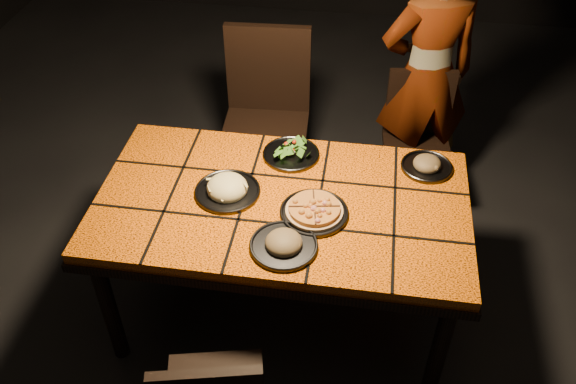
# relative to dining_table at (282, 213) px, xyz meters

# --- Properties ---
(room_shell) EXTENTS (6.04, 7.04, 3.08)m
(room_shell) POSITION_rel_dining_table_xyz_m (0.00, 0.00, 0.83)
(room_shell) COLOR black
(room_shell) RESTS_ON ground
(dining_table) EXTENTS (1.62, 0.92, 0.75)m
(dining_table) POSITION_rel_dining_table_xyz_m (0.00, 0.00, 0.00)
(dining_table) COLOR orange
(dining_table) RESTS_ON ground
(chair_far_left) EXTENTS (0.50, 0.50, 1.04)m
(chair_far_left) POSITION_rel_dining_table_xyz_m (-0.23, 0.91, -0.07)
(chair_far_left) COLOR black
(chair_far_left) RESTS_ON ground
(chair_far_right) EXTENTS (0.41, 0.41, 0.82)m
(chair_far_right) POSITION_rel_dining_table_xyz_m (0.62, 0.98, -0.20)
(chair_far_right) COLOR black
(chair_far_right) RESTS_ON ground
(diner) EXTENTS (0.65, 0.53, 1.53)m
(diner) POSITION_rel_dining_table_xyz_m (0.63, 1.11, 0.10)
(diner) COLOR brown
(diner) RESTS_ON ground
(plate_pizza) EXTENTS (0.29, 0.29, 0.04)m
(plate_pizza) POSITION_rel_dining_table_xyz_m (0.15, -0.07, 0.10)
(plate_pizza) COLOR #313135
(plate_pizza) RESTS_ON dining_table
(plate_pasta) EXTENTS (0.29, 0.29, 0.09)m
(plate_pasta) POSITION_rel_dining_table_xyz_m (-0.24, 0.01, 0.10)
(plate_pasta) COLOR #313135
(plate_pasta) RESTS_ON dining_table
(plate_salad) EXTENTS (0.27, 0.27, 0.07)m
(plate_salad) POSITION_rel_dining_table_xyz_m (-0.01, 0.31, 0.10)
(plate_salad) COLOR #313135
(plate_salad) RESTS_ON dining_table
(plate_mushroom_a) EXTENTS (0.27, 0.27, 0.09)m
(plate_mushroom_a) POSITION_rel_dining_table_xyz_m (0.05, -0.28, 0.10)
(plate_mushroom_a) COLOR #313135
(plate_mushroom_a) RESTS_ON dining_table
(plate_mushroom_b) EXTENTS (0.23, 0.23, 0.08)m
(plate_mushroom_b) POSITION_rel_dining_table_xyz_m (0.62, 0.31, 0.10)
(plate_mushroom_b) COLOR #313135
(plate_mushroom_b) RESTS_ON dining_table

